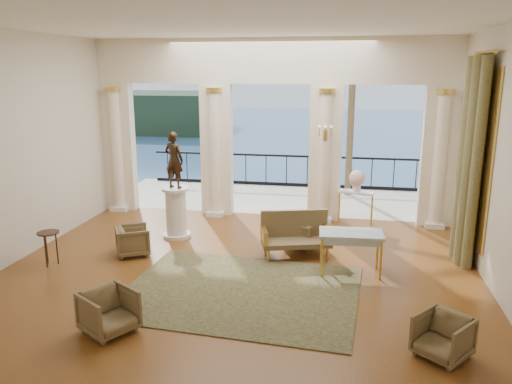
% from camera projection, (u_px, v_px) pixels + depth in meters
% --- Properties ---
extents(floor, '(9.00, 9.00, 0.00)m').
position_uv_depth(floor, '(238.00, 273.00, 9.43)').
color(floor, '#4B2A0F').
rests_on(floor, ground).
extents(room_walls, '(9.00, 9.00, 9.00)m').
position_uv_depth(room_walls, '(220.00, 128.00, 7.68)').
color(room_walls, beige).
rests_on(room_walls, ground).
extents(arcade, '(9.00, 0.56, 4.50)m').
position_uv_depth(arcade, '(270.00, 117.00, 12.46)').
color(arcade, beige).
rests_on(arcade, ground).
extents(terrace, '(10.00, 3.60, 0.10)m').
position_uv_depth(terrace, '(280.00, 199.00, 14.98)').
color(terrace, '#B8B199').
rests_on(terrace, ground).
extents(balustrade, '(9.00, 0.06, 1.03)m').
position_uv_depth(balustrade, '(286.00, 174.00, 16.40)').
color(balustrade, black).
rests_on(balustrade, terrace).
extents(palm_tree, '(2.00, 2.00, 4.50)m').
position_uv_depth(palm_tree, '(354.00, 57.00, 14.40)').
color(palm_tree, '#4C3823').
rests_on(palm_tree, terrace).
extents(headland, '(22.00, 18.00, 6.00)m').
position_uv_depth(headland, '(153.00, 111.00, 82.28)').
color(headland, black).
rests_on(headland, sea).
extents(sea, '(160.00, 160.00, 0.00)m').
position_uv_depth(sea, '(333.00, 142.00, 68.14)').
color(sea, '#2D5786').
rests_on(sea, ground).
extents(curtain, '(0.33, 1.40, 4.09)m').
position_uv_depth(curtain, '(470.00, 162.00, 9.62)').
color(curtain, brown).
rests_on(curtain, ground).
extents(window_frame, '(0.04, 1.60, 3.40)m').
position_uv_depth(window_frame, '(481.00, 158.00, 9.57)').
color(window_frame, gold).
rests_on(window_frame, room_walls).
extents(wall_sconce, '(0.30, 0.11, 0.33)m').
position_uv_depth(wall_sconce, '(325.00, 134.00, 12.00)').
color(wall_sconce, gold).
rests_on(wall_sconce, arcade).
extents(rug, '(4.19, 3.37, 0.02)m').
position_uv_depth(rug, '(241.00, 291.00, 8.66)').
color(rug, '#282D18').
rests_on(rug, ground).
extents(armchair_a, '(0.91, 0.93, 0.71)m').
position_uv_depth(armchair_a, '(109.00, 310.00, 7.25)').
color(armchair_a, '#40311D').
rests_on(armchair_a, ground).
extents(armchair_b, '(0.86, 0.86, 0.65)m').
position_uv_depth(armchair_b, '(443.00, 335.00, 6.62)').
color(armchair_b, '#40311D').
rests_on(armchair_b, ground).
extents(armchair_c, '(0.78, 0.80, 0.66)m').
position_uv_depth(armchair_c, '(302.00, 233.00, 10.72)').
color(armchair_c, '#40311D').
rests_on(armchair_c, ground).
extents(armchair_d, '(0.84, 0.86, 0.67)m').
position_uv_depth(armchair_d, '(133.00, 239.00, 10.31)').
color(armchair_d, '#40311D').
rests_on(armchair_d, ground).
extents(settee, '(1.51, 0.97, 0.93)m').
position_uv_depth(settee, '(295.00, 234.00, 10.23)').
color(settee, '#40311D').
rests_on(settee, ground).
extents(game_table, '(1.21, 0.71, 0.81)m').
position_uv_depth(game_table, '(351.00, 236.00, 9.29)').
color(game_table, '#94ACBB').
rests_on(game_table, ground).
extents(pedestal, '(0.63, 0.63, 1.16)m').
position_uv_depth(pedestal, '(176.00, 214.00, 11.34)').
color(pedestal, silver).
rests_on(pedestal, ground).
extents(statue, '(0.53, 0.42, 1.27)m').
position_uv_depth(statue, '(174.00, 160.00, 11.05)').
color(statue, '#2F2115').
rests_on(statue, pedestal).
extents(console_table, '(0.94, 0.54, 0.84)m').
position_uv_depth(console_table, '(356.00, 197.00, 12.27)').
color(console_table, silver).
rests_on(console_table, ground).
extents(urn, '(0.39, 0.39, 0.52)m').
position_uv_depth(urn, '(357.00, 179.00, 12.16)').
color(urn, silver).
rests_on(urn, console_table).
extents(side_table, '(0.42, 0.42, 0.68)m').
position_uv_depth(side_table, '(48.00, 237.00, 9.71)').
color(side_table, black).
rests_on(side_table, ground).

